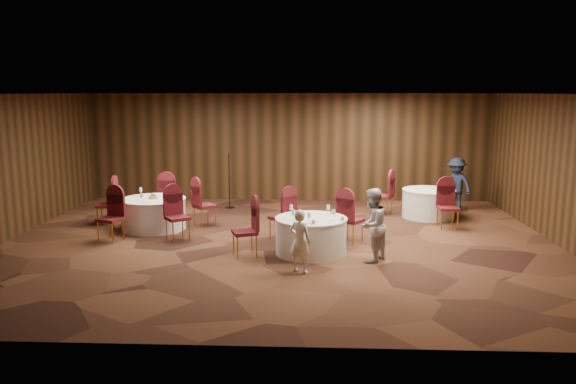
{
  "coord_description": "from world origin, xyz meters",
  "views": [
    {
      "loc": [
        0.73,
        -11.77,
        3.25
      ],
      "look_at": [
        0.2,
        0.2,
        1.1
      ],
      "focal_mm": 35.0,
      "sensor_mm": 36.0,
      "label": 1
    }
  ],
  "objects_px": {
    "table_main": "(311,235)",
    "man_c": "(456,184)",
    "woman_a": "(300,241)",
    "woman_b": "(372,225)",
    "table_left": "(154,214)",
    "table_right": "(428,203)",
    "mic_stand": "(229,192)"
  },
  "relations": [
    {
      "from": "table_right",
      "to": "woman_a",
      "type": "height_order",
      "value": "woman_a"
    },
    {
      "from": "woman_a",
      "to": "man_c",
      "type": "relative_size",
      "value": 0.8
    },
    {
      "from": "table_main",
      "to": "man_c",
      "type": "bearing_deg",
      "value": 47.72
    },
    {
      "from": "table_left",
      "to": "mic_stand",
      "type": "distance_m",
      "value": 2.93
    },
    {
      "from": "table_left",
      "to": "woman_b",
      "type": "relative_size",
      "value": 1.07
    },
    {
      "from": "table_main",
      "to": "table_right",
      "type": "distance_m",
      "value": 4.62
    },
    {
      "from": "table_left",
      "to": "woman_b",
      "type": "xyz_separation_m",
      "value": [
        4.94,
        -2.39,
        0.34
      ]
    },
    {
      "from": "table_right",
      "to": "woman_a",
      "type": "bearing_deg",
      "value": -124.69
    },
    {
      "from": "woman_b",
      "to": "table_left",
      "type": "bearing_deg",
      "value": -83.09
    },
    {
      "from": "woman_a",
      "to": "woman_b",
      "type": "height_order",
      "value": "woman_b"
    },
    {
      "from": "woman_a",
      "to": "man_c",
      "type": "height_order",
      "value": "man_c"
    },
    {
      "from": "table_main",
      "to": "woman_a",
      "type": "relative_size",
      "value": 1.24
    },
    {
      "from": "table_right",
      "to": "woman_a",
      "type": "xyz_separation_m",
      "value": [
        -3.25,
        -4.69,
        0.21
      ]
    },
    {
      "from": "table_left",
      "to": "woman_b",
      "type": "distance_m",
      "value": 5.5
    },
    {
      "from": "table_main",
      "to": "mic_stand",
      "type": "distance_m",
      "value": 5.02
    },
    {
      "from": "woman_b",
      "to": "woman_a",
      "type": "bearing_deg",
      "value": -28.92
    },
    {
      "from": "woman_b",
      "to": "table_main",
      "type": "bearing_deg",
      "value": -79.86
    },
    {
      "from": "table_main",
      "to": "man_c",
      "type": "height_order",
      "value": "man_c"
    },
    {
      "from": "table_left",
      "to": "mic_stand",
      "type": "relative_size",
      "value": 1.0
    },
    {
      "from": "table_right",
      "to": "mic_stand",
      "type": "bearing_deg",
      "value": 169.69
    },
    {
      "from": "mic_stand",
      "to": "woman_a",
      "type": "bearing_deg",
      "value": -69.47
    },
    {
      "from": "table_right",
      "to": "mic_stand",
      "type": "xyz_separation_m",
      "value": [
        -5.37,
        0.98,
        0.07
      ]
    },
    {
      "from": "table_main",
      "to": "table_left",
      "type": "distance_m",
      "value": 4.22
    },
    {
      "from": "woman_a",
      "to": "mic_stand",
      "type": "bearing_deg",
      "value": -42.44
    },
    {
      "from": "table_left",
      "to": "table_right",
      "type": "height_order",
      "value": "same"
    },
    {
      "from": "woman_b",
      "to": "man_c",
      "type": "distance_m",
      "value": 5.62
    },
    {
      "from": "table_left",
      "to": "table_right",
      "type": "bearing_deg",
      "value": 12.92
    },
    {
      "from": "table_main",
      "to": "woman_b",
      "type": "xyz_separation_m",
      "value": [
        1.17,
        -0.49,
        0.34
      ]
    },
    {
      "from": "mic_stand",
      "to": "man_c",
      "type": "distance_m",
      "value": 6.31
    },
    {
      "from": "mic_stand",
      "to": "woman_b",
      "type": "relative_size",
      "value": 1.07
    },
    {
      "from": "woman_b",
      "to": "man_c",
      "type": "bearing_deg",
      "value": -177.24
    },
    {
      "from": "man_c",
      "to": "woman_a",
      "type": "bearing_deg",
      "value": -75.14
    }
  ]
}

